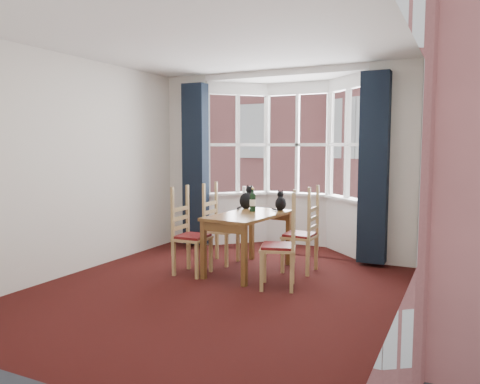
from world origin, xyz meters
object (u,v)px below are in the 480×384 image
Objects in this scene: chair_right_far at (306,237)px; wine_bottle at (253,201)px; cat_left at (247,199)px; dining_table at (248,222)px; chair_left_near at (186,237)px; chair_right_near at (286,248)px; candle_tall at (244,190)px; cat_right at (281,202)px; chair_left_far at (216,230)px; candle_short at (251,190)px.

wine_bottle is at bearing -174.79° from chair_right_far.
chair_right_far is 1.05m from cat_left.
dining_table is 0.83m from chair_left_near.
wine_bottle reaches higher than chair_right_near.
chair_right_far is 2.02m from candle_tall.
chair_right_near is 8.18× the size of candle_tall.
chair_right_far is at bearing 23.21° from dining_table.
cat_left is (-0.25, 0.47, 0.24)m from dining_table.
chair_right_far reaches higher than dining_table.
cat_right reaches higher than candle_tall.
cat_left is 0.50m from cat_right.
candle_tall reaches higher than chair_left_far.
chair_left_near is at bearing -86.60° from candle_tall.
cat_right is at bearing 44.94° from chair_left_near.
cat_right reaches higher than chair_left_far.
chair_right_far is 8.01× the size of candle_short.
chair_left_far is 1.00m from cat_right.
wine_bottle is (0.58, -0.01, 0.44)m from chair_left_far.
dining_table is at bearing -156.79° from chair_right_far.
candle_tall is at bearing 119.87° from wine_bottle.
chair_left_far is 1.43m from candle_short.
candle_short is (-0.95, 1.08, 0.05)m from cat_right.
chair_right_near is 1.40m from cat_left.
wine_bottle is at bearing 45.77° from chair_left_near.
dining_table is 1.76m from candle_short.
dining_table is at bearing -62.27° from cat_left.
candle_short reaches higher than candle_tall.
chair_left_far is 0.61m from cat_left.
wine_bottle reaches higher than candle_short.
wine_bottle is at bearing -0.93° from chair_left_far.
chair_left_far is 2.86× the size of wine_bottle.
wine_bottle is at bearing 136.54° from chair_right_near.
cat_left is at bearing -175.85° from cat_right.
dining_table is at bearing -62.69° from candle_tall.
dining_table is 1.47× the size of chair_right_near.
cat_right is at bearing 43.05° from wine_bottle.
chair_left_near is 1.09m from cat_left.
candle_tall is (-0.81, 1.56, 0.26)m from dining_table.
chair_left_far is (0.06, 0.67, 0.00)m from chair_left_near.
chair_right_near is at bearing -44.89° from cat_left.
dining_table is 11.79× the size of candle_short.
cat_right is 0.89× the size of wine_bottle.
chair_left_far is 0.73m from wine_bottle.
chair_left_near is 1.02m from wine_bottle.
chair_right_near is at bearing -55.91° from candle_short.
chair_right_near is 1.15m from cat_right.
candle_tall is at bearing 117.31° from dining_table.
chair_left_far is at bearing -177.48° from chair_right_far.
cat_right is (0.50, 0.04, -0.02)m from cat_left.
wine_bottle is at bearing -60.13° from candle_tall.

